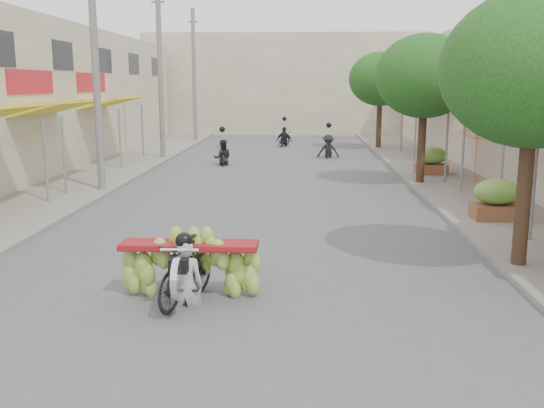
{
  "coord_description": "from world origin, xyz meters",
  "views": [
    {
      "loc": [
        1.19,
        -7.47,
        3.53
      ],
      "look_at": [
        0.59,
        4.75,
        1.1
      ],
      "focal_mm": 40.0,
      "sensor_mm": 36.0,
      "label": 1
    }
  ],
  "objects": [
    {
      "name": "ground",
      "position": [
        0.0,
        0.0,
        0.0
      ],
      "size": [
        120.0,
        120.0,
        0.0
      ],
      "primitive_type": "plane",
      "color": "#545559",
      "rests_on": "ground"
    },
    {
      "name": "bg_motorbike_b",
      "position": [
        2.5,
        22.07,
        0.83
      ],
      "size": [
        1.11,
        1.91,
        1.95
      ],
      "color": "black",
      "rests_on": "ground"
    },
    {
      "name": "utility_pole_back",
      "position": [
        -5.4,
        30.0,
        4.03
      ],
      "size": [
        0.6,
        0.24,
        8.0
      ],
      "color": "slate",
      "rests_on": "ground"
    },
    {
      "name": "pedestrian",
      "position": [
        6.13,
        16.64,
        1.01
      ],
      "size": [
        1.01,
        0.86,
        1.77
      ],
      "rotation": [
        0.0,
        0.0,
        3.61
      ],
      "color": "beige",
      "rests_on": "ground"
    },
    {
      "name": "sidewalk_right",
      "position": [
        7.0,
        15.0,
        0.06
      ],
      "size": [
        4.0,
        60.0,
        0.12
      ],
      "primitive_type": "cube",
      "color": "gray",
      "rests_on": "ground"
    },
    {
      "name": "bg_motorbike_a",
      "position": [
        -2.3,
        19.06,
        0.78
      ],
      "size": [
        0.86,
        1.48,
        1.95
      ],
      "color": "black",
      "rests_on": "ground"
    },
    {
      "name": "utility_pole_mid",
      "position": [
        -5.4,
        12.0,
        4.03
      ],
      "size": [
        0.6,
        0.24,
        8.0
      ],
      "color": "slate",
      "rests_on": "ground"
    },
    {
      "name": "utility_pole_far",
      "position": [
        -5.4,
        21.0,
        4.03
      ],
      "size": [
        0.6,
        0.24,
        8.0
      ],
      "color": "slate",
      "rests_on": "ground"
    },
    {
      "name": "market_umbrella",
      "position": [
        6.07,
        9.56,
        2.38
      ],
      "size": [
        2.21,
        2.21,
        1.55
      ],
      "rotation": [
        0.0,
        0.0,
        0.37
      ],
      "color": "#CC431B",
      "rests_on": "ground"
    },
    {
      "name": "bg_motorbike_c",
      "position": [
        0.2,
        27.39,
        0.83
      ],
      "size": [
        1.09,
        1.56,
        1.95
      ],
      "color": "black",
      "rests_on": "ground"
    },
    {
      "name": "sidewalk_left",
      "position": [
        -7.0,
        15.0,
        0.06
      ],
      "size": [
        4.0,
        60.0,
        0.12
      ],
      "primitive_type": "cube",
      "color": "gray",
      "rests_on": "ground"
    },
    {
      "name": "street_tree_near",
      "position": [
        5.4,
        4.0,
        3.78
      ],
      "size": [
        3.4,
        3.4,
        5.25
      ],
      "color": "#3A2719",
      "rests_on": "ground"
    },
    {
      "name": "banana_motorbike",
      "position": [
        -0.67,
        2.02,
        0.68
      ],
      "size": [
        2.3,
        1.95,
        2.01
      ],
      "color": "black",
      "rests_on": "ground"
    },
    {
      "name": "street_tree_mid",
      "position": [
        5.4,
        14.0,
        3.78
      ],
      "size": [
        3.4,
        3.4,
        5.25
      ],
      "color": "#3A2719",
      "rests_on": "ground"
    },
    {
      "name": "produce_crate_far",
      "position": [
        6.2,
        16.0,
        0.71
      ],
      "size": [
        1.2,
        0.88,
        1.16
      ],
      "color": "brown",
      "rests_on": "ground"
    },
    {
      "name": "far_building",
      "position": [
        0.0,
        38.0,
        3.5
      ],
      "size": [
        20.0,
        6.0,
        7.0
      ],
      "primitive_type": "cube",
      "color": "#C2B699",
      "rests_on": "ground"
    },
    {
      "name": "street_tree_far",
      "position": [
        5.4,
        26.0,
        3.78
      ],
      "size": [
        3.4,
        3.4,
        5.25
      ],
      "color": "#3A2719",
      "rests_on": "ground"
    },
    {
      "name": "produce_crate_mid",
      "position": [
        6.2,
        8.0,
        0.71
      ],
      "size": [
        1.2,
        0.88,
        1.16
      ],
      "color": "brown",
      "rests_on": "ground"
    }
  ]
}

